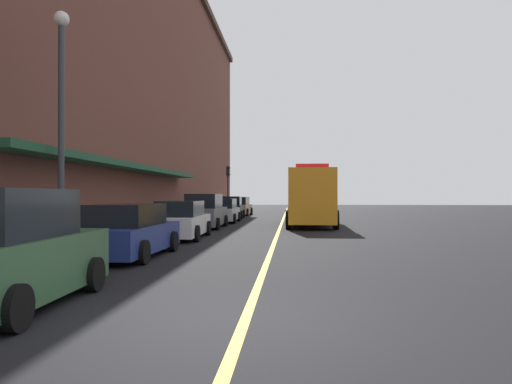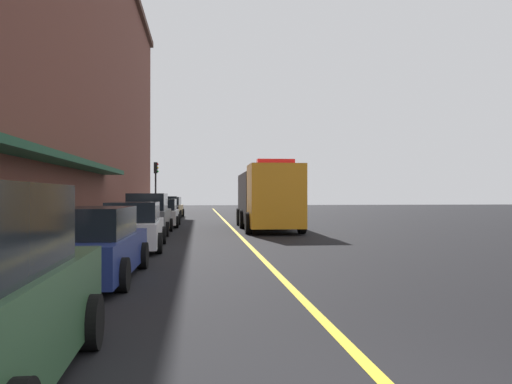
{
  "view_description": "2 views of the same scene",
  "coord_description": "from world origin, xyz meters",
  "px_view_note": "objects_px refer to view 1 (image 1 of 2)",
  "views": [
    {
      "loc": [
        0.68,
        -6.71,
        1.81
      ],
      "look_at": [
        -1.31,
        19.87,
        1.95
      ],
      "focal_mm": 34.26,
      "sensor_mm": 36.0,
      "label": 1
    },
    {
      "loc": [
        -1.77,
        -3.91,
        1.8
      ],
      "look_at": [
        0.59,
        16.82,
        1.9
      ],
      "focal_mm": 35.44,
      "sensor_mm": 36.0,
      "label": 2
    }
  ],
  "objects_px": {
    "parked_car_6": "(239,207)",
    "parking_meter_1": "(110,217)",
    "parked_car_5": "(230,208)",
    "parking_meter_0": "(216,204)",
    "parked_car_1": "(129,232)",
    "parked_car_3": "(205,212)",
    "parked_car_4": "(222,211)",
    "utility_truck": "(311,198)",
    "street_lamp_left": "(61,105)",
    "traffic_light_near": "(228,180)",
    "parked_car_2": "(181,221)",
    "parked_car_0": "(3,253)"
  },
  "relations": [
    {
      "from": "parking_meter_0",
      "to": "parking_meter_1",
      "type": "distance_m",
      "value": 22.39
    },
    {
      "from": "parked_car_3",
      "to": "parking_meter_0",
      "type": "xyz_separation_m",
      "value": [
        -1.31,
        12.06,
        0.2
      ]
    },
    {
      "from": "parked_car_1",
      "to": "parking_meter_0",
      "type": "xyz_separation_m",
      "value": [
        -1.32,
        24.36,
        0.33
      ]
    },
    {
      "from": "parked_car_0",
      "to": "parked_car_5",
      "type": "relative_size",
      "value": 1.03
    },
    {
      "from": "parked_car_5",
      "to": "parked_car_6",
      "type": "relative_size",
      "value": 0.89
    },
    {
      "from": "parked_car_1",
      "to": "traffic_light_near",
      "type": "height_order",
      "value": "traffic_light_near"
    },
    {
      "from": "utility_truck",
      "to": "parking_meter_1",
      "type": "height_order",
      "value": "utility_truck"
    },
    {
      "from": "parked_car_1",
      "to": "parked_car_5",
      "type": "distance_m",
      "value": 22.76
    },
    {
      "from": "parked_car_5",
      "to": "street_lamp_left",
      "type": "height_order",
      "value": "street_lamp_left"
    },
    {
      "from": "parked_car_1",
      "to": "parked_car_4",
      "type": "xyz_separation_m",
      "value": [
        0.13,
        17.73,
        0.0
      ]
    },
    {
      "from": "parked_car_3",
      "to": "utility_truck",
      "type": "bearing_deg",
      "value": -64.85
    },
    {
      "from": "parked_car_5",
      "to": "parked_car_4",
      "type": "bearing_deg",
      "value": 179.47
    },
    {
      "from": "parking_meter_0",
      "to": "parked_car_1",
      "type": "bearing_deg",
      "value": -86.89
    },
    {
      "from": "utility_truck",
      "to": "parking_meter_0",
      "type": "height_order",
      "value": "utility_truck"
    },
    {
      "from": "parked_car_2",
      "to": "utility_truck",
      "type": "distance_m",
      "value": 10.61
    },
    {
      "from": "traffic_light_near",
      "to": "parked_car_0",
      "type": "bearing_deg",
      "value": -87.86
    },
    {
      "from": "parked_car_6",
      "to": "parking_meter_1",
      "type": "relative_size",
      "value": 3.63
    },
    {
      "from": "parked_car_2",
      "to": "traffic_light_near",
      "type": "bearing_deg",
      "value": 1.69
    },
    {
      "from": "street_lamp_left",
      "to": "traffic_light_near",
      "type": "distance_m",
      "value": 31.46
    },
    {
      "from": "parked_car_3",
      "to": "parking_meter_1",
      "type": "relative_size",
      "value": 3.59
    },
    {
      "from": "street_lamp_left",
      "to": "parked_car_6",
      "type": "bearing_deg",
      "value": 86.17
    },
    {
      "from": "parked_car_2",
      "to": "street_lamp_left",
      "type": "xyz_separation_m",
      "value": [
        -2.06,
        -6.25,
        3.66
      ]
    },
    {
      "from": "street_lamp_left",
      "to": "parked_car_0",
      "type": "bearing_deg",
      "value": -71.41
    },
    {
      "from": "parked_car_5",
      "to": "utility_truck",
      "type": "height_order",
      "value": "utility_truck"
    },
    {
      "from": "parked_car_5",
      "to": "parked_car_3",
      "type": "bearing_deg",
      "value": 177.79
    },
    {
      "from": "parked_car_6",
      "to": "parking_meter_0",
      "type": "relative_size",
      "value": 3.63
    },
    {
      "from": "parked_car_3",
      "to": "parking_meter_1",
      "type": "height_order",
      "value": "parked_car_3"
    },
    {
      "from": "parked_car_0",
      "to": "street_lamp_left",
      "type": "xyz_separation_m",
      "value": [
        -2.07,
        6.15,
        3.52
      ]
    },
    {
      "from": "parked_car_1",
      "to": "traffic_light_near",
      "type": "distance_m",
      "value": 31.34
    },
    {
      "from": "parked_car_2",
      "to": "traffic_light_near",
      "type": "distance_m",
      "value": 25.33
    },
    {
      "from": "utility_truck",
      "to": "parking_meter_1",
      "type": "bearing_deg",
      "value": -27.77
    },
    {
      "from": "parked_car_5",
      "to": "parking_meter_0",
      "type": "bearing_deg",
      "value": 37.03
    },
    {
      "from": "parked_car_6",
      "to": "utility_truck",
      "type": "bearing_deg",
      "value": -155.41
    },
    {
      "from": "parked_car_5",
      "to": "parked_car_0",
      "type": "bearing_deg",
      "value": 178.1
    },
    {
      "from": "parked_car_5",
      "to": "parking_meter_0",
      "type": "relative_size",
      "value": 3.23
    },
    {
      "from": "parked_car_3",
      "to": "street_lamp_left",
      "type": "xyz_separation_m",
      "value": [
        -1.91,
        -12.5,
        3.54
      ]
    },
    {
      "from": "parked_car_1",
      "to": "parked_car_3",
      "type": "bearing_deg",
      "value": 1.04
    },
    {
      "from": "parked_car_4",
      "to": "parked_car_5",
      "type": "distance_m",
      "value": 5.03
    },
    {
      "from": "traffic_light_near",
      "to": "street_lamp_left",
      "type": "bearing_deg",
      "value": -91.21
    },
    {
      "from": "parked_car_2",
      "to": "parked_car_6",
      "type": "distance_m",
      "value": 22.79
    },
    {
      "from": "parked_car_0",
      "to": "parked_car_6",
      "type": "relative_size",
      "value": 0.91
    },
    {
      "from": "parked_car_3",
      "to": "traffic_light_near",
      "type": "xyz_separation_m",
      "value": [
        -1.24,
        18.93,
        2.3
      ]
    },
    {
      "from": "parked_car_4",
      "to": "traffic_light_near",
      "type": "distance_m",
      "value": 13.78
    },
    {
      "from": "parked_car_2",
      "to": "parking_meter_0",
      "type": "xyz_separation_m",
      "value": [
        -1.46,
        18.31,
        0.32
      ]
    },
    {
      "from": "utility_truck",
      "to": "traffic_light_near",
      "type": "xyz_separation_m",
      "value": [
        -7.03,
        16.23,
        1.53
      ]
    },
    {
      "from": "parked_car_1",
      "to": "parked_car_6",
      "type": "bearing_deg",
      "value": 0.91
    },
    {
      "from": "parked_car_5",
      "to": "parked_car_6",
      "type": "bearing_deg",
      "value": -2.62
    },
    {
      "from": "parked_car_5",
      "to": "utility_truck",
      "type": "xyz_separation_m",
      "value": [
        5.79,
        -7.76,
        0.84
      ]
    },
    {
      "from": "parked_car_3",
      "to": "parking_meter_0",
      "type": "distance_m",
      "value": 12.13
    },
    {
      "from": "parked_car_5",
      "to": "traffic_light_near",
      "type": "height_order",
      "value": "traffic_light_near"
    }
  ]
}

